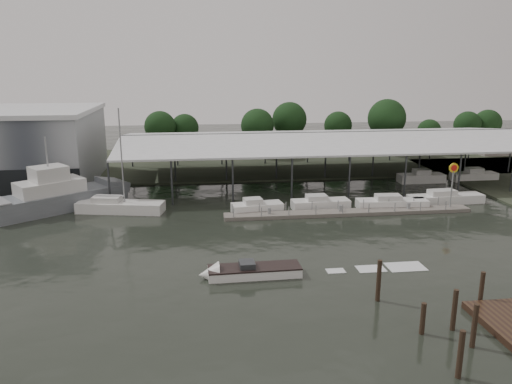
{
  "coord_description": "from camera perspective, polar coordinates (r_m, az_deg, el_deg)",
  "views": [
    {
      "loc": [
        -1.97,
        -41.89,
        16.22
      ],
      "look_at": [
        4.71,
        11.55,
        2.5
      ],
      "focal_mm": 35.0,
      "sensor_mm": 36.0,
      "label": 1
    }
  ],
  "objects": [
    {
      "name": "shell_fuel_sign",
      "position": [
        60.68,
        21.58,
        1.59
      ],
      "size": [
        1.1,
        0.18,
        5.55
      ],
      "color": "gray",
      "rests_on": "ground"
    },
    {
      "name": "covered_boat_shed",
      "position": [
        73.12,
        8.03,
        6.22
      ],
      "size": [
        58.24,
        24.0,
        6.96
      ],
      "color": "silver",
      "rests_on": "ground"
    },
    {
      "name": "storage_warehouse",
      "position": [
        77.18,
        -26.84,
        4.61
      ],
      "size": [
        24.5,
        20.5,
        10.5
      ],
      "color": "gray",
      "rests_on": "ground"
    },
    {
      "name": "speedboat_underway",
      "position": [
        39.85,
        -1.13,
        -9.11
      ],
      "size": [
        19.03,
        2.61,
        2.0
      ],
      "rotation": [
        0.0,
        0.0,
        3.16
      ],
      "color": "white",
      "rests_on": "ground"
    },
    {
      "name": "moored_cruiser_1",
      "position": [
        58.49,
        7.32,
        -1.31
      ],
      "size": [
        6.79,
        2.46,
        1.7
      ],
      "rotation": [
        0.0,
        0.0,
        0.04
      ],
      "color": "white",
      "rests_on": "ground"
    },
    {
      "name": "moored_cruiser_0",
      "position": [
        56.55,
        0.07,
        -1.73
      ],
      "size": [
        5.98,
        2.93,
        1.7
      ],
      "rotation": [
        0.0,
        0.0,
        0.13
      ],
      "color": "white",
      "rests_on": "ground"
    },
    {
      "name": "floating_dock",
      "position": [
        56.9,
        10.54,
        -2.31
      ],
      "size": [
        28.0,
        2.0,
        1.4
      ],
      "color": "slate",
      "rests_on": "ground"
    },
    {
      "name": "grey_trawler",
      "position": [
        61.84,
        -21.51,
        -0.42
      ],
      "size": [
        15.2,
        12.77,
        8.84
      ],
      "rotation": [
        0.0,
        0.0,
        0.63
      ],
      "color": "slate",
      "rests_on": "ground"
    },
    {
      "name": "moored_cruiser_2",
      "position": [
        60.23,
        15.2,
        -1.24
      ],
      "size": [
        8.29,
        2.78,
        1.7
      ],
      "rotation": [
        0.0,
        0.0,
        -0.07
      ],
      "color": "white",
      "rests_on": "ground"
    },
    {
      "name": "ground",
      "position": [
        44.97,
        -4.16,
        -6.89
      ],
      "size": [
        200.0,
        200.0,
        0.0
      ],
      "primitive_type": "plane",
      "color": "black",
      "rests_on": "ground"
    },
    {
      "name": "land_strip_far",
      "position": [
        85.45,
        -5.69,
        3.35
      ],
      "size": [
        140.0,
        30.0,
        0.3
      ],
      "color": "#384030",
      "rests_on": "ground"
    },
    {
      "name": "horizon_tree_line",
      "position": [
        93.89,
        8.38,
        7.77
      ],
      "size": [
        68.0,
        11.07,
        10.33
      ],
      "color": "#312016",
      "rests_on": "ground"
    },
    {
      "name": "mooring_pilings",
      "position": [
        34.26,
        20.52,
        -12.99
      ],
      "size": [
        7.3,
        9.51,
        3.67
      ],
      "color": "#322319",
      "rests_on": "ground"
    },
    {
      "name": "white_sailboat",
      "position": [
        58.74,
        -15.37,
        -1.61
      ],
      "size": [
        10.1,
        4.57,
        11.94
      ],
      "rotation": [
        0.0,
        0.0,
        -0.21
      ],
      "color": "white",
      "rests_on": "ground"
    },
    {
      "name": "moored_cruiser_3",
      "position": [
        64.52,
        20.79,
        -0.66
      ],
      "size": [
        9.33,
        2.68,
        1.7
      ],
      "rotation": [
        0.0,
        0.0,
        0.05
      ],
      "color": "white",
      "rests_on": "ground"
    }
  ]
}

